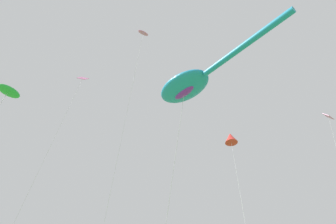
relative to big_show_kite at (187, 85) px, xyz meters
name	(u,v)px	position (x,y,z in m)	size (l,w,h in m)	color
big_show_kite	(187,85)	(0.00, 0.00, 0.00)	(4.69, 12.38, 16.30)	#1E8CBF
small_kite_delta_white	(79,87)	(-7.74, 11.37, 5.27)	(4.68, 1.00, 22.77)	pink
small_kite_box_yellow	(331,125)	(13.67, -1.98, -1.53)	(4.40, 1.46, 15.56)	pink
small_kite_diamond_red	(231,138)	(2.31, -1.70, -5.15)	(3.45, 4.51, 10.99)	red
small_kite_triangle_green	(143,35)	(-2.52, 5.10, 9.92)	(2.15, 5.27, 26.18)	pink
small_kite_streamer_purple	(8,92)	(-11.13, -4.01, -6.87)	(1.34, 3.46, 9.00)	green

